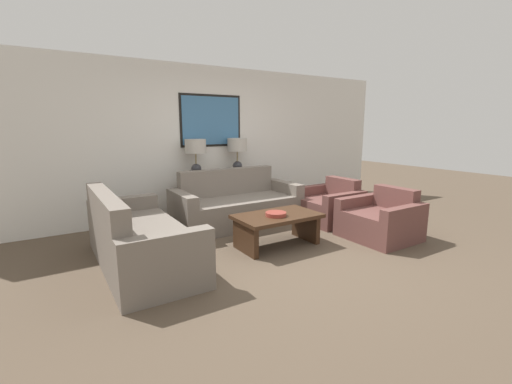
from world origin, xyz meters
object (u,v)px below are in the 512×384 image
at_px(couch_by_back_wall, 236,206).
at_px(armchair_near_back_wall, 329,206).
at_px(console_table, 218,195).
at_px(armchair_near_camera, 380,221).
at_px(table_lamp_right, 237,148).
at_px(coffee_table, 277,223).
at_px(table_lamp_left, 196,150).
at_px(decorative_bowl, 276,214).
at_px(couch_by_side, 138,241).

height_order(couch_by_back_wall, armchair_near_back_wall, couch_by_back_wall).
distance_m(console_table, armchair_near_camera, 2.81).
relative_size(table_lamp_right, coffee_table, 0.55).
relative_size(console_table, table_lamp_left, 2.04).
bearing_deg(couch_by_back_wall, coffee_table, -91.57).
height_order(decorative_bowl, armchair_near_back_wall, armchair_near_back_wall).
relative_size(decorative_bowl, armchair_near_back_wall, 0.29).
xyz_separation_m(coffee_table, armchair_near_camera, (1.46, -0.53, -0.06)).
relative_size(couch_by_back_wall, couch_by_side, 1.00).
bearing_deg(couch_by_side, couch_by_back_wall, 26.20).
xyz_separation_m(couch_by_back_wall, coffee_table, (-0.03, -1.20, 0.02)).
height_order(couch_by_side, armchair_near_back_wall, couch_by_side).
xyz_separation_m(table_lamp_left, table_lamp_right, (0.81, 0.00, 0.00)).
xyz_separation_m(couch_by_side, armchair_near_back_wall, (3.23, 0.21, -0.04)).
bearing_deg(table_lamp_left, armchair_near_back_wall, -36.39).
xyz_separation_m(table_lamp_left, couch_by_side, (-1.39, -1.57, -0.90)).
height_order(couch_by_back_wall, coffee_table, couch_by_back_wall).
distance_m(couch_by_back_wall, armchair_near_camera, 2.25).
bearing_deg(armchair_near_back_wall, couch_by_back_wall, 154.87).
distance_m(couch_by_back_wall, couch_by_side, 2.00).
bearing_deg(couch_by_side, armchair_near_back_wall, 3.78).
bearing_deg(couch_by_back_wall, console_table, 90.00).
xyz_separation_m(table_lamp_right, decorative_bowl, (-0.50, -1.94, -0.74)).
xyz_separation_m(console_table, couch_by_back_wall, (0.00, -0.68, -0.08)).
bearing_deg(decorative_bowl, armchair_near_back_wall, 20.94).
height_order(table_lamp_right, armchair_near_camera, table_lamp_right).
xyz_separation_m(table_lamp_right, armchair_near_camera, (1.02, -2.42, -0.94)).
distance_m(coffee_table, armchair_near_back_wall, 1.56).
height_order(console_table, couch_by_back_wall, couch_by_back_wall).
bearing_deg(coffee_table, couch_by_back_wall, 88.43).
bearing_deg(couch_by_back_wall, table_lamp_right, 59.22).
height_order(console_table, coffee_table, console_table).
relative_size(couch_by_back_wall, armchair_near_back_wall, 2.18).
bearing_deg(couch_by_back_wall, decorative_bowl, -94.29).
height_order(table_lamp_left, couch_by_side, table_lamp_left).
bearing_deg(armchair_near_camera, armchair_near_back_wall, 90.00).
bearing_deg(decorative_bowl, table_lamp_left, 99.16).
bearing_deg(table_lamp_right, armchair_near_back_wall, -52.90).
distance_m(coffee_table, armchair_near_camera, 1.56).
height_order(table_lamp_right, couch_by_back_wall, table_lamp_right).
relative_size(table_lamp_right, couch_by_side, 0.30).
distance_m(table_lamp_right, decorative_bowl, 2.13).
bearing_deg(armchair_near_camera, console_table, 120.61).
bearing_deg(couch_by_side, decorative_bowl, -12.28).
height_order(table_lamp_right, armchair_near_back_wall, table_lamp_right).
distance_m(table_lamp_left, coffee_table, 2.12).
xyz_separation_m(couch_by_back_wall, armchair_near_back_wall, (1.43, -0.67, -0.04)).
relative_size(coffee_table, armchair_near_back_wall, 1.19).
bearing_deg(couch_by_back_wall, armchair_near_back_wall, -25.13).
bearing_deg(coffee_table, console_table, 89.00).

